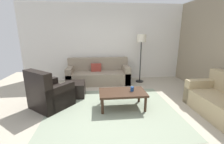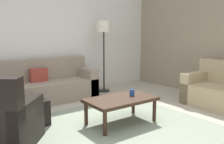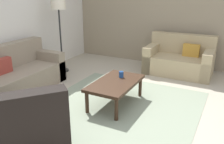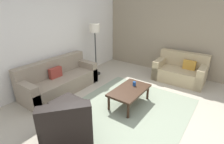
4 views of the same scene
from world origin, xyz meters
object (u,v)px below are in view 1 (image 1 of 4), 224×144
(lamp_standing, at_px, (141,43))
(coffee_table, at_px, (122,94))
(couch_main, at_px, (98,74))
(cup, at_px, (132,89))
(armchair_leather, at_px, (49,95))
(ottoman, at_px, (75,89))

(lamp_standing, bearing_deg, coffee_table, -117.22)
(couch_main, height_order, cup, couch_main)
(cup, bearing_deg, lamp_standing, 68.53)
(armchair_leather, xyz_separation_m, lamp_standing, (2.75, 1.73, 1.10))
(armchair_leather, bearing_deg, lamp_standing, 32.23)
(lamp_standing, bearing_deg, couch_main, 176.82)
(cup, bearing_deg, ottoman, 150.75)
(coffee_table, distance_m, cup, 0.26)
(couch_main, distance_m, coffee_table, 2.08)
(coffee_table, bearing_deg, couch_main, 104.82)
(couch_main, bearing_deg, ottoman, -120.57)
(couch_main, xyz_separation_m, coffee_table, (0.53, -2.01, 0.06))
(cup, height_order, lamp_standing, lamp_standing)
(ottoman, bearing_deg, cup, -29.25)
(ottoman, height_order, coffee_table, coffee_table)
(cup, relative_size, lamp_standing, 0.06)
(armchair_leather, bearing_deg, ottoman, 50.20)
(couch_main, height_order, coffee_table, couch_main)
(armchair_leather, xyz_separation_m, cup, (1.99, -0.18, 0.16))
(couch_main, bearing_deg, cup, -69.03)
(couch_main, bearing_deg, coffee_table, -75.18)
(couch_main, relative_size, armchair_leather, 1.92)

